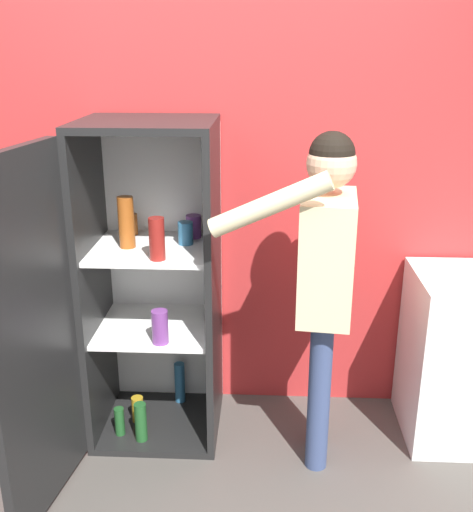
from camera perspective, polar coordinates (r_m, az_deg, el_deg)
ground_plane at (r=2.98m, az=-4.00°, el=-22.79°), size 12.00×12.00×0.00m
wall_back at (r=3.26m, az=-2.51°, el=6.59°), size 7.00×0.06×2.55m
refrigerator at (r=3.04m, az=-9.92°, el=-3.51°), size 0.79×1.24×1.67m
person at (r=2.78m, az=8.36°, el=-0.65°), size 0.67×0.56×1.66m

